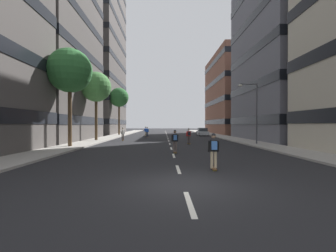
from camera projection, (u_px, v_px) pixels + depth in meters
ground_plane at (168, 138)px, 39.26m from camera, size 184.17×184.17×0.00m
sidewalk_left at (114, 136)px, 42.90m from camera, size 3.10×84.41×0.14m
sidewalk_right at (220, 136)px, 43.29m from camera, size 3.10×84.41×0.14m
lane_markings at (167, 137)px, 41.56m from camera, size 0.16×72.20×0.01m
building_left_mid at (32, 40)px, 32.13m from camera, size 15.07×17.54×27.25m
building_left_far at (87, 54)px, 55.69m from camera, size 15.07×20.76×37.32m
building_right_mid at (302, 24)px, 32.86m from camera, size 15.07×17.43×32.09m
building_right_far at (244, 94)px, 56.51m from camera, size 15.07×21.75×18.63m
parked_car_near at (202, 132)px, 45.83m from camera, size 1.82×4.40×1.52m
street_tree_near at (70, 71)px, 22.44m from camera, size 4.18×4.18×9.29m
street_tree_mid at (96, 87)px, 31.26m from camera, size 3.94×3.94×9.01m
street_tree_far at (119, 98)px, 47.48m from camera, size 3.82×3.82×9.43m
streetlamp_right at (253, 106)px, 25.38m from camera, size 2.13×0.30×6.50m
skater_0 at (123, 133)px, 32.23m from camera, size 0.55×0.91×1.78m
skater_1 at (175, 140)px, 18.15m from camera, size 0.55×0.91×1.78m
skater_2 at (147, 131)px, 40.54m from camera, size 0.56×0.92×1.78m
skater_3 at (214, 149)px, 11.40m from camera, size 0.54×0.91×1.78m
skater_4 at (146, 131)px, 44.91m from camera, size 0.53×0.90×1.78m
skater_5 at (189, 135)px, 26.40m from camera, size 0.56×0.92×1.78m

